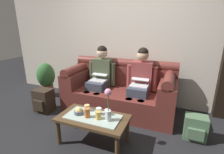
{
  "coord_description": "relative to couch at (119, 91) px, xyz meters",
  "views": [
    {
      "loc": [
        0.98,
        -1.67,
        1.56
      ],
      "look_at": [
        -0.03,
        0.85,
        0.74
      ],
      "focal_mm": 26.61,
      "sensor_mm": 36.0,
      "label": 1
    }
  ],
  "objects": [
    {
      "name": "cup_far_center",
      "position": [
        0.1,
        -1.12,
        0.09
      ],
      "size": [
        0.08,
        0.08,
        0.1
      ],
      "primitive_type": "cylinder",
      "color": "gold",
      "rests_on": "coffee_table"
    },
    {
      "name": "cup_near_left",
      "position": [
        -0.06,
        -1.13,
        0.1
      ],
      "size": [
        0.08,
        0.08,
        0.13
      ],
      "primitive_type": "cylinder",
      "color": "#B26633",
      "rests_on": "coffee_table"
    },
    {
      "name": "cup_far_right",
      "position": [
        0.16,
        -0.98,
        0.08
      ],
      "size": [
        0.07,
        0.07,
        0.08
      ],
      "primitive_type": "cylinder",
      "color": "white",
      "rests_on": "coffee_table"
    },
    {
      "name": "person_right",
      "position": [
        0.4,
        -0.0,
        0.28
      ],
      "size": [
        0.56,
        0.67,
        1.22
      ],
      "color": "#383D4C",
      "rests_on": "ground_plane"
    },
    {
      "name": "backpack_right",
      "position": [
        1.32,
        -0.48,
        -0.2
      ],
      "size": [
        0.3,
        0.25,
        0.36
      ],
      "color": "#4C6B4C",
      "rests_on": "ground_plane"
    },
    {
      "name": "person_left",
      "position": [
        -0.4,
        -0.0,
        0.28
      ],
      "size": [
        0.56,
        0.67,
        1.22
      ],
      "color": "#383D4C",
      "rests_on": "ground_plane"
    },
    {
      "name": "flower_vase",
      "position": [
        0.23,
        -1.1,
        0.26
      ],
      "size": [
        0.09,
        0.09,
        0.43
      ],
      "color": "silver",
      "rests_on": "coffee_table"
    },
    {
      "name": "snack_bowl",
      "position": [
        -0.21,
        -1.1,
        0.07
      ],
      "size": [
        0.13,
        0.13,
        0.1
      ],
      "color": "#4C5666",
      "rests_on": "coffee_table"
    },
    {
      "name": "cup_far_left",
      "position": [
        -0.15,
        -0.98,
        0.08
      ],
      "size": [
        0.08,
        0.08,
        0.09
      ],
      "primitive_type": "cylinder",
      "color": "#DBB77A",
      "rests_on": "coffee_table"
    },
    {
      "name": "cup_near_right",
      "position": [
        0.05,
        -1.01,
        0.08
      ],
      "size": [
        0.08,
        0.08,
        0.1
      ],
      "primitive_type": "cylinder",
      "color": "silver",
      "rests_on": "coffee_table"
    },
    {
      "name": "coffee_table",
      "position": [
        0.0,
        -1.09,
        -0.03
      ],
      "size": [
        0.95,
        0.51,
        0.41
      ],
      "color": "#47331E",
      "rests_on": "ground_plane"
    },
    {
      "name": "backpack_left",
      "position": [
        -1.31,
        -0.63,
        -0.16
      ],
      "size": [
        0.33,
        0.3,
        0.44
      ],
      "color": "#2D2319",
      "rests_on": "ground_plane"
    },
    {
      "name": "ground_plane",
      "position": [
        0.0,
        -1.17,
        -0.37
      ],
      "size": [
        14.0,
        14.0,
        0.0
      ],
      "primitive_type": "plane",
      "color": "black"
    },
    {
      "name": "back_wall_patterned",
      "position": [
        0.0,
        0.53,
        1.08
      ],
      "size": [
        6.0,
        0.12,
        2.9
      ],
      "primitive_type": "cube",
      "color": "beige",
      "rests_on": "ground_plane"
    },
    {
      "name": "couch",
      "position": [
        0.0,
        0.0,
        0.0
      ],
      "size": [
        2.05,
        0.88,
        0.96
      ],
      "color": "maroon",
      "rests_on": "ground_plane"
    },
    {
      "name": "potted_plant",
      "position": [
        -1.8,
        0.0,
        0.06
      ],
      "size": [
        0.4,
        0.4,
        0.78
      ],
      "color": "brown",
      "rests_on": "ground_plane"
    }
  ]
}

